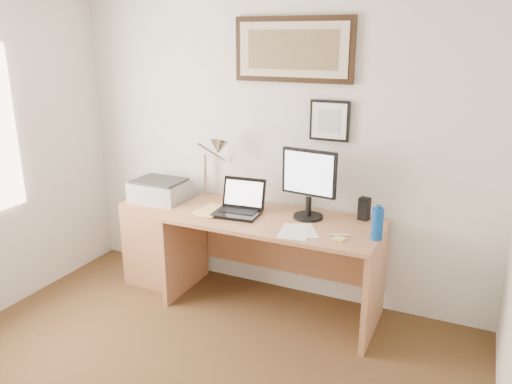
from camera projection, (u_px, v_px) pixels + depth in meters
The scene contains 17 objects.
wall_back at pixel (274, 142), 3.93m from camera, with size 3.50×0.02×2.50m, color silver.
side_cabinet at pixel (160, 241), 4.28m from camera, with size 0.50×0.40×0.73m, color #A26944.
water_bottle at pixel (377, 224), 3.29m from camera, with size 0.08×0.08×0.22m, color #0B4298.
bottle_cap at pixel (379, 207), 3.25m from camera, with size 0.04×0.04×0.02m, color #0B4298.
speaker at pixel (364, 209), 3.65m from camera, with size 0.07×0.07×0.17m, color black.
paper_sheet_a at pixel (301, 231), 3.46m from camera, with size 0.20×0.28×0.00m, color white.
paper_sheet_b at pixel (295, 232), 3.44m from camera, with size 0.20×0.29×0.00m, color white.
sticky_pad at pixel (339, 239), 3.31m from camera, with size 0.07×0.07×0.01m, color #E1D96A.
marker_pen at pixel (340, 235), 3.37m from camera, with size 0.02×0.02×0.14m, color white.
book at pixel (202, 209), 3.88m from camera, with size 0.19×0.26×0.02m, color #EDCB6F.
desk at pixel (277, 244), 3.84m from camera, with size 1.60×0.70×0.75m.
laptop at pixel (239, 206), 3.79m from camera, with size 0.36×0.32×0.26m.
lcd_monitor at pixel (309, 181), 3.62m from camera, with size 0.42×0.22×0.52m.
printer at pixel (160, 190), 4.16m from camera, with size 0.44×0.34×0.18m.
desk_lamp at pixel (217, 149), 3.94m from camera, with size 0.29×0.27×0.53m.
picture_large at pixel (293, 50), 3.63m from camera, with size 0.92×0.04×0.47m.
picture_small at pixel (330, 121), 3.66m from camera, with size 0.30×0.03×0.30m.
Camera 1 is at (1.49, -1.57, 2.04)m, focal length 35.00 mm.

